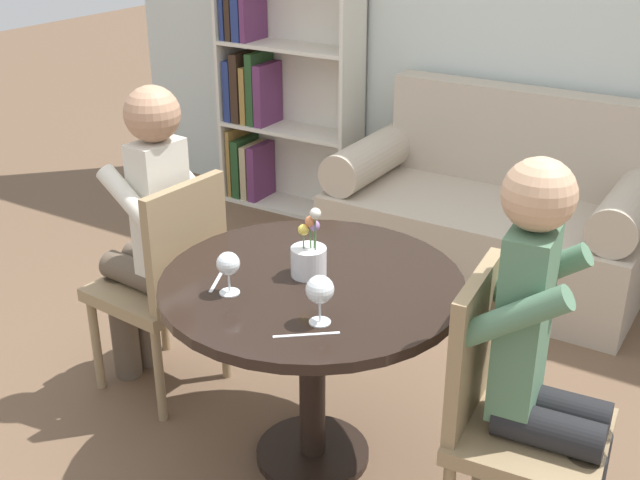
% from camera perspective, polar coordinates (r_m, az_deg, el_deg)
% --- Properties ---
extents(ground_plane, '(16.00, 16.00, 0.00)m').
position_cam_1_polar(ground_plane, '(2.96, -0.53, -15.10)').
color(ground_plane, brown).
extents(round_table, '(0.98, 0.98, 0.71)m').
position_cam_1_polar(round_table, '(2.63, -0.57, -5.39)').
color(round_table, black).
rests_on(round_table, ground_plane).
extents(couch, '(1.53, 0.80, 0.92)m').
position_cam_1_polar(couch, '(4.12, 12.00, 1.53)').
color(couch, '#B7A893').
rests_on(couch, ground_plane).
extents(bookshelf_left, '(0.88, 0.28, 1.49)m').
position_cam_1_polar(bookshelf_left, '(4.87, -3.21, 10.65)').
color(bookshelf_left, silver).
rests_on(bookshelf_left, ground_plane).
extents(chair_left, '(0.45, 0.45, 0.90)m').
position_cam_1_polar(chair_left, '(3.09, -10.74, -2.71)').
color(chair_left, '#937A56').
rests_on(chair_left, ground_plane).
extents(chair_right, '(0.46, 0.46, 0.90)m').
position_cam_1_polar(chair_right, '(2.40, 13.21, -11.64)').
color(chair_right, '#937A56').
rests_on(chair_right, ground_plane).
extents(person_left, '(0.44, 0.36, 1.23)m').
position_cam_1_polar(person_left, '(3.08, -12.05, 0.42)').
color(person_left, brown).
rests_on(person_left, ground_plane).
extents(person_right, '(0.44, 0.37, 1.25)m').
position_cam_1_polar(person_right, '(2.31, 15.82, -8.77)').
color(person_right, black).
rests_on(person_right, ground_plane).
extents(wine_glass_left, '(0.07, 0.07, 0.14)m').
position_cam_1_polar(wine_glass_left, '(2.46, -6.54, -1.79)').
color(wine_glass_left, white).
rests_on(wine_glass_left, round_table).
extents(wine_glass_right, '(0.08, 0.08, 0.15)m').
position_cam_1_polar(wine_glass_right, '(2.28, -0.01, -3.65)').
color(wine_glass_right, white).
rests_on(wine_glass_right, round_table).
extents(flower_vase, '(0.12, 0.12, 0.24)m').
position_cam_1_polar(flower_vase, '(2.56, -0.79, -1.18)').
color(flower_vase, silver).
rests_on(flower_vase, round_table).
extents(knife_left_setting, '(0.09, 0.18, 0.00)m').
position_cam_1_polar(knife_left_setting, '(2.59, -7.25, -2.72)').
color(knife_left_setting, silver).
rests_on(knife_left_setting, round_table).
extents(fork_left_setting, '(0.16, 0.13, 0.00)m').
position_cam_1_polar(fork_left_setting, '(2.27, -0.97, -6.76)').
color(fork_left_setting, silver).
rests_on(fork_left_setting, round_table).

